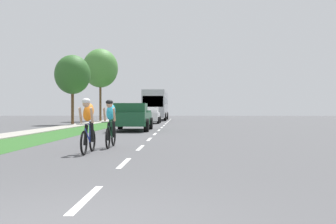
% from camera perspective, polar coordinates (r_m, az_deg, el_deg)
% --- Properties ---
extents(ground_plane, '(120.00, 120.00, 0.00)m').
position_cam_1_polar(ground_plane, '(23.95, -1.37, -2.69)').
color(ground_plane, '#4C4C4F').
extents(grass_verge, '(2.49, 70.00, 0.01)m').
position_cam_1_polar(grass_verge, '(24.71, -12.88, -2.59)').
color(grass_verge, '#2D6026').
rests_on(grass_verge, ground_plane).
extents(sidewalk_concrete, '(1.62, 70.00, 0.10)m').
position_cam_1_polar(sidewalk_concrete, '(25.31, -17.38, -2.53)').
color(sidewalk_concrete, '#9E998E').
rests_on(sidewalk_concrete, ground_plane).
extents(lane_markings_center, '(0.12, 54.07, 0.01)m').
position_cam_1_polar(lane_markings_center, '(27.94, -0.91, -2.25)').
color(lane_markings_center, white).
rests_on(lane_markings_center, ground_plane).
extents(cyclist_lead, '(0.42, 1.72, 1.58)m').
position_cam_1_polar(cyclist_lead, '(11.54, -11.48, -1.87)').
color(cyclist_lead, black).
rests_on(cyclist_lead, ground_plane).
extents(cyclist_trailing, '(0.42, 1.72, 1.58)m').
position_cam_1_polar(cyclist_trailing, '(13.25, -8.29, -1.59)').
color(cyclist_trailing, black).
rests_on(cyclist_trailing, ground_plane).
extents(pickup_dark_green, '(2.22, 5.10, 1.64)m').
position_cam_1_polar(pickup_dark_green, '(23.92, -5.19, -0.71)').
color(pickup_dark_green, '#194C2D').
rests_on(pickup_dark_green, ground_plane).
extents(sedan_white, '(1.98, 4.30, 1.52)m').
position_cam_1_polar(sedan_white, '(36.83, -2.68, -0.45)').
color(sedan_white, silver).
rests_on(sedan_white, ground_plane).
extents(bus_silver, '(2.78, 11.60, 3.48)m').
position_cam_1_polar(bus_silver, '(48.53, -1.73, 1.16)').
color(bus_silver, '#A5A8AD').
rests_on(bus_silver, ground_plane).
extents(street_tree_near, '(2.99, 2.99, 5.88)m').
position_cam_1_polar(street_tree_near, '(34.29, -13.63, 5.26)').
color(street_tree_near, brown).
rests_on(street_tree_near, ground_plane).
extents(street_tree_far, '(3.85, 3.85, 7.94)m').
position_cam_1_polar(street_tree_far, '(44.09, -9.74, 6.24)').
color(street_tree_far, brown).
rests_on(street_tree_far, ground_plane).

